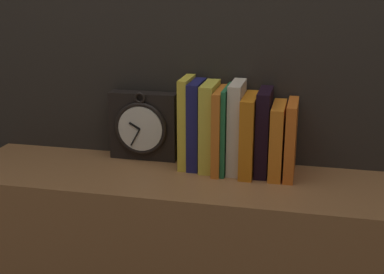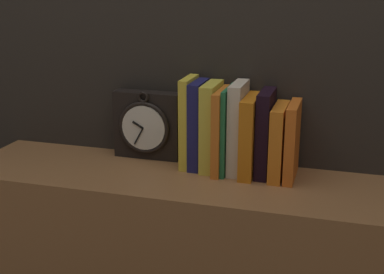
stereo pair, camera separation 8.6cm
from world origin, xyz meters
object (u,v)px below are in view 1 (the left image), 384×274
book_slot2_yellow (209,126)px  book_slot6_orange (249,135)px  book_slot8_orange (278,140)px  book_slot3_orange (220,130)px  book_slot9_orange (291,139)px  book_slot1_navy (196,125)px  book_slot0_yellow (187,122)px  clock (143,126)px  book_slot4_green (227,129)px  book_slot7_black (264,132)px  book_slot5_cream (236,127)px

book_slot2_yellow → book_slot6_orange: book_slot2_yellow is taller
book_slot8_orange → book_slot6_orange: bearing=-178.6°
book_slot3_orange → book_slot9_orange: 0.20m
book_slot1_navy → book_slot9_orange: (0.27, -0.01, -0.02)m
book_slot0_yellow → book_slot1_navy: (0.03, -0.00, -0.00)m
clock → book_slot0_yellow: size_ratio=0.81×
book_slot3_orange → book_slot4_green: bearing=13.0°
book_slot0_yellow → book_slot8_orange: size_ratio=1.30×
book_slot4_green → book_slot7_black: size_ratio=1.02×
book_slot4_green → book_slot6_orange: (0.06, -0.01, -0.01)m
clock → book_slot9_orange: size_ratio=1.01×
clock → book_slot2_yellow: bearing=-9.8°
book_slot6_orange → book_slot8_orange: bearing=1.4°
book_slot3_orange → book_slot8_orange: size_ratio=1.17×
book_slot1_navy → book_slot6_orange: book_slot1_navy is taller
book_slot3_orange → book_slot8_orange: book_slot3_orange is taller
book_slot5_cream → book_slot6_orange: size_ratio=1.15×
book_slot9_orange → book_slot6_orange: bearing=-178.9°
book_slot3_orange → book_slot9_orange: (0.20, 0.00, -0.01)m
book_slot2_yellow → book_slot5_cream: book_slot5_cream is taller
book_slot0_yellow → book_slot5_cream: 0.15m
book_slot2_yellow → book_slot4_green: size_ratio=1.03×
book_slot4_green → book_slot9_orange: bearing=-1.0°
clock → book_slot5_cream: 0.29m
book_slot4_green → book_slot9_orange: book_slot4_green is taller
book_slot2_yellow → book_slot5_cream: 0.08m
book_slot0_yellow → book_slot1_navy: book_slot0_yellow is taller
book_slot5_cream → book_slot7_black: size_ratio=1.07×
clock → book_slot4_green: size_ratio=0.87×
book_slot2_yellow → book_slot6_orange: size_ratio=1.13×
clock → book_slot4_green: book_slot4_green is taller
book_slot4_green → book_slot6_orange: book_slot4_green is taller
book_slot8_orange → book_slot9_orange: 0.04m
book_slot7_black → clock: bearing=174.1°
clock → book_slot6_orange: size_ratio=0.96×
book_slot0_yellow → book_slot9_orange: (0.30, -0.02, -0.03)m
book_slot1_navy → book_slot5_cream: book_slot5_cream is taller
book_slot4_green → book_slot3_orange: bearing=-167.0°
book_slot2_yellow → book_slot6_orange: (0.11, -0.01, -0.01)m
book_slot3_orange → book_slot8_orange: 0.16m
clock → book_slot1_navy: book_slot1_navy is taller
book_slot9_orange → book_slot3_orange: bearing=-179.7°
book_slot0_yellow → book_slot3_orange: size_ratio=1.11×
book_slot0_yellow → book_slot2_yellow: book_slot0_yellow is taller
book_slot6_orange → book_slot8_orange: size_ratio=1.10×
clock → book_slot4_green: bearing=-9.3°
book_slot5_cream → book_slot7_black: book_slot5_cream is taller
clock → book_slot4_green: (0.26, -0.04, 0.02)m
book_slot4_green → book_slot8_orange: bearing=-1.4°
book_slot6_orange → book_slot8_orange: (0.08, 0.00, -0.01)m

